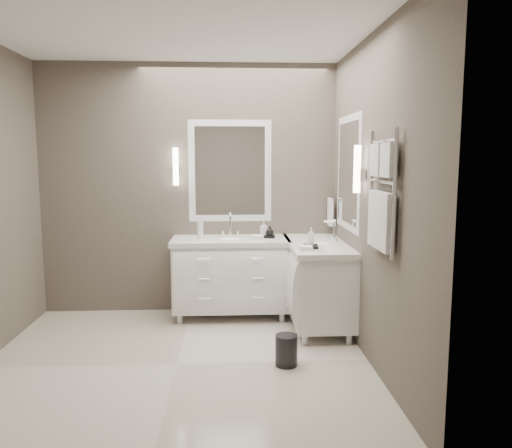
{
  "coord_description": "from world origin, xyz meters",
  "views": [
    {
      "loc": [
        0.45,
        -3.97,
        1.7
      ],
      "look_at": [
        0.69,
        0.7,
        1.07
      ],
      "focal_mm": 35.0,
      "sensor_mm": 36.0,
      "label": 1
    }
  ],
  "objects": [
    {
      "name": "wall_front",
      "position": [
        0.0,
        -1.5,
        1.35
      ],
      "size": [
        3.2,
        0.01,
        2.7
      ],
      "primitive_type": "cube",
      "color": "#504840",
      "rests_on": "floor"
    },
    {
      "name": "soap_bottle_a",
      "position": [
        0.81,
        1.28,
        0.95
      ],
      "size": [
        0.08,
        0.08,
        0.15
      ],
      "primitive_type": "imported",
      "rotation": [
        0.0,
        0.0,
        0.16
      ],
      "color": "white",
      "rests_on": "amenity_tray_back"
    },
    {
      "name": "ceiling",
      "position": [
        0.0,
        0.0,
        2.71
      ],
      "size": [
        3.2,
        3.0,
        0.01
      ],
      "primitive_type": "cube",
      "color": "white",
      "rests_on": "wall_back"
    },
    {
      "name": "mirror_right",
      "position": [
        1.59,
        0.8,
        1.55
      ],
      "size": [
        0.02,
        0.9,
        1.1
      ],
      "color": "white",
      "rests_on": "wall_right"
    },
    {
      "name": "waste_bin",
      "position": [
        0.9,
        -0.07,
        0.13
      ],
      "size": [
        0.22,
        0.22,
        0.26
      ],
      "primitive_type": "cylinder",
      "rotation": [
        0.0,
        0.0,
        -0.22
      ],
      "color": "black",
      "rests_on": "floor"
    },
    {
      "name": "sconce_right",
      "position": [
        1.53,
        0.22,
        1.59
      ],
      "size": [
        0.06,
        0.06,
        0.4
      ],
      "color": "white",
      "rests_on": "wall_right"
    },
    {
      "name": "towel_ladder",
      "position": [
        1.55,
        -0.4,
        1.39
      ],
      "size": [
        0.06,
        0.58,
        0.9
      ],
      "color": "white",
      "rests_on": "wall_right"
    },
    {
      "name": "towel_bar_corner",
      "position": [
        1.54,
        1.36,
        1.12
      ],
      "size": [
        0.03,
        0.22,
        0.3
      ],
      "color": "white",
      "rests_on": "wall_right"
    },
    {
      "name": "water_bottle",
      "position": [
        0.13,
        1.19,
        0.94
      ],
      "size": [
        0.08,
        0.08,
        0.18
      ],
      "primitive_type": "cylinder",
      "rotation": [
        0.0,
        0.0,
        -0.25
      ],
      "color": "silver",
      "rests_on": "vanity_back"
    },
    {
      "name": "floor",
      "position": [
        0.0,
        0.0,
        -0.01
      ],
      "size": [
        3.2,
        3.0,
        0.01
      ],
      "primitive_type": "cube",
      "color": "beige",
      "rests_on": "ground"
    },
    {
      "name": "vanity_right",
      "position": [
        1.33,
        0.9,
        0.49
      ],
      "size": [
        0.59,
        1.24,
        0.97
      ],
      "color": "white",
      "rests_on": "floor"
    },
    {
      "name": "amenity_tray_back",
      "position": [
        0.84,
        1.26,
        0.86
      ],
      "size": [
        0.19,
        0.16,
        0.03
      ],
      "primitive_type": "cube",
      "rotation": [
        0.0,
        0.0,
        -0.17
      ],
      "color": "black",
      "rests_on": "vanity_back"
    },
    {
      "name": "mirror_back",
      "position": [
        0.45,
        1.49,
        1.55
      ],
      "size": [
        0.9,
        0.02,
        1.1
      ],
      "color": "white",
      "rests_on": "wall_back"
    },
    {
      "name": "soap_bottle_b",
      "position": [
        0.87,
        1.23,
        0.93
      ],
      "size": [
        0.09,
        0.09,
        0.1
      ],
      "primitive_type": "imported",
      "rotation": [
        0.0,
        0.0,
        -0.06
      ],
      "color": "black",
      "rests_on": "amenity_tray_back"
    },
    {
      "name": "vanity_back",
      "position": [
        0.45,
        1.23,
        0.49
      ],
      "size": [
        1.24,
        0.59,
        0.97
      ],
      "color": "white",
      "rests_on": "floor"
    },
    {
      "name": "soap_bottle_c",
      "position": [
        1.21,
        0.64,
        0.96
      ],
      "size": [
        0.08,
        0.08,
        0.17
      ],
      "primitive_type": "imported",
      "rotation": [
        0.0,
        0.0,
        -0.3
      ],
      "color": "white",
      "rests_on": "amenity_tray_right"
    },
    {
      "name": "wall_back",
      "position": [
        0.0,
        1.5,
        1.35
      ],
      "size": [
        3.2,
        0.01,
        2.7
      ],
      "primitive_type": "cube",
      "color": "#504840",
      "rests_on": "floor"
    },
    {
      "name": "wall_right",
      "position": [
        1.6,
        0.0,
        1.35
      ],
      "size": [
        0.01,
        3.0,
        2.7
      ],
      "primitive_type": "cube",
      "color": "#504840",
      "rests_on": "floor"
    },
    {
      "name": "sconce_back",
      "position": [
        -0.13,
        1.43,
        1.59
      ],
      "size": [
        0.06,
        0.06,
        0.4
      ],
      "color": "white",
      "rests_on": "wall_back"
    },
    {
      "name": "amenity_tray_right",
      "position": [
        1.21,
        0.64,
        0.86
      ],
      "size": [
        0.15,
        0.19,
        0.03
      ],
      "primitive_type": "cube",
      "rotation": [
        0.0,
        0.0,
        -0.13
      ],
      "color": "black",
      "rests_on": "vanity_right"
    }
  ]
}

